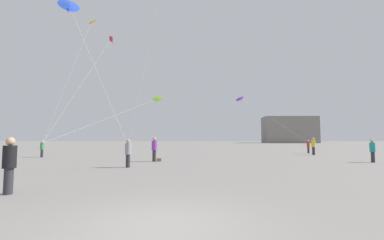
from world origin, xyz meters
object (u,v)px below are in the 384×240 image
person_in_grey (128,152)px  kite_amber_diamond (91,23)px  building_left_hall (289,130)px  person_in_red (308,146)px  kite_lime_delta (156,100)px  kite_cobalt_diamond (69,5)px  person_in_green (42,148)px  person_in_yellow (313,145)px  kite_crimson_delta (109,42)px  person_in_purple (154,148)px  person_in_black (9,163)px  handbag_beside_flyer (159,160)px  kite_violet_diamond (240,98)px  person_in_teal (373,150)px

person_in_grey → kite_amber_diamond: kite_amber_diamond is taller
kite_amber_diamond → building_left_hall: size_ratio=0.68×
person_in_grey → building_left_hall: 91.88m
person_in_red → kite_lime_delta: bearing=55.9°
kite_cobalt_diamond → person_in_green: bearing=127.8°
person_in_yellow → kite_crimson_delta: size_ratio=0.13×
person_in_red → kite_lime_delta: size_ratio=0.09×
person_in_purple → kite_lime_delta: bearing=-112.3°
person_in_yellow → person_in_black: bearing=-31.1°
person_in_green → handbag_beside_flyer: person_in_green is taller
person_in_purple → person_in_grey: size_ratio=1.08×
kite_lime_delta → kite_violet_diamond: size_ratio=1.46×
kite_crimson_delta → person_in_red: bearing=-6.9°
person_in_green → person_in_grey: bearing=32.4°
person_in_yellow → person_in_red: bearing=177.3°
person_in_teal → kite_lime_delta: size_ratio=0.09×
kite_violet_diamond → building_left_hall: (27.46, 56.05, -3.48)m
kite_lime_delta → kite_amber_diamond: 17.00m
kite_cobalt_diamond → person_in_black: bearing=-74.4°
person_in_purple → building_left_hall: (37.70, 79.30, 3.95)m
kite_crimson_delta → kite_violet_diamond: bearing=24.1°
person_in_red → kite_crimson_delta: 29.35m
person_in_green → kite_lime_delta: kite_lime_delta is taller
person_in_teal → kite_cobalt_diamond: kite_cobalt_diamond is taller
person_in_yellow → person_in_grey: bearing=-42.1°
person_in_teal → kite_lime_delta: (-19.99, 21.91, 7.15)m
person_in_black → handbag_beside_flyer: size_ratio=5.68×
person_in_grey → building_left_hall: building_left_hall is taller
person_in_yellow → kite_crimson_delta: kite_crimson_delta is taller
building_left_hall → person_in_grey: bearing=-114.9°
person_in_purple → kite_cobalt_diamond: bearing=13.8°
kite_crimson_delta → building_left_hall: bearing=54.1°
person_in_green → kite_amber_diamond: kite_amber_diamond is taller
person_in_yellow → kite_amber_diamond: bearing=-73.8°
person_in_green → kite_crimson_delta: kite_crimson_delta is taller
person_in_purple → building_left_hall: 87.89m
kite_crimson_delta → person_in_green: bearing=-102.1°
person_in_purple → kite_crimson_delta: 22.19m
person_in_green → building_left_hall: (49.00, 75.27, 4.12)m
person_in_black → kite_amber_diamond: 22.70m
person_in_black → handbag_beside_flyer: person_in_black is taller
person_in_teal → person_in_red: bearing=166.9°
kite_cobalt_diamond → kite_amber_diamond: kite_amber_diamond is taller
person_in_teal → person_in_red: size_ratio=1.08×
person_in_purple → kite_violet_diamond: size_ratio=0.15×
person_in_yellow → person_in_red: person_in_yellow is taller
person_in_grey → kite_amber_diamond: size_ratio=0.13×
person_in_grey → person_in_teal: (17.18, 3.74, -0.01)m
building_left_hall → person_in_teal: bearing=-105.1°
handbag_beside_flyer → kite_amber_diamond: bearing=143.4°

